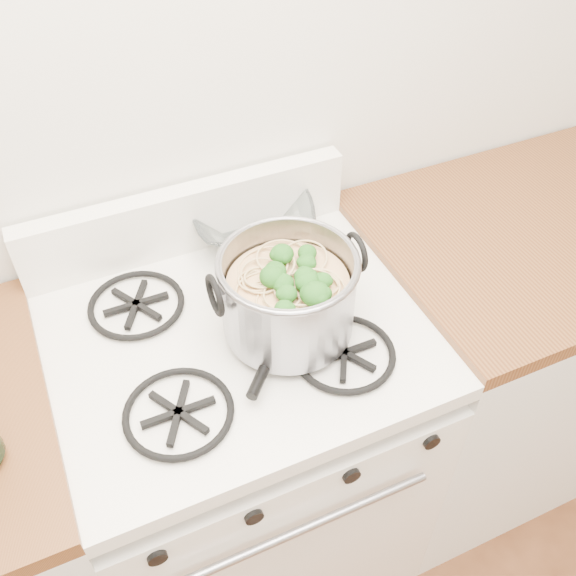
# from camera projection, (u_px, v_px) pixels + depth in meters

# --- Properties ---
(gas_range) EXTENTS (0.76, 0.66, 0.92)m
(gas_range) POSITION_uv_depth(u_px,v_px,m) (247.00, 453.00, 1.64)
(gas_range) COLOR white
(gas_range) RESTS_ON ground
(counter_left) EXTENTS (0.25, 0.65, 0.92)m
(counter_left) POSITION_uv_depth(u_px,v_px,m) (43.00, 526.00, 1.48)
(counter_left) COLOR silver
(counter_left) RESTS_ON ground
(counter_right) EXTENTS (1.00, 0.65, 0.92)m
(counter_right) POSITION_uv_depth(u_px,v_px,m) (525.00, 339.00, 1.88)
(counter_right) COLOR silver
(counter_right) RESTS_ON ground
(stock_pot) EXTENTS (0.30, 0.27, 0.18)m
(stock_pot) POSITION_uv_depth(u_px,v_px,m) (288.00, 295.00, 1.24)
(stock_pot) COLOR gray
(stock_pot) RESTS_ON gas_range
(spatula) EXTENTS (0.42, 0.42, 0.02)m
(spatula) POSITION_uv_depth(u_px,v_px,m) (295.00, 301.00, 1.33)
(spatula) COLOR black
(spatula) RESTS_ON gas_range
(glass_bowl) EXTENTS (0.14, 0.14, 0.03)m
(glass_bowl) POSITION_uv_depth(u_px,v_px,m) (253.00, 222.00, 1.51)
(glass_bowl) COLOR white
(glass_bowl) RESTS_ON gas_range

